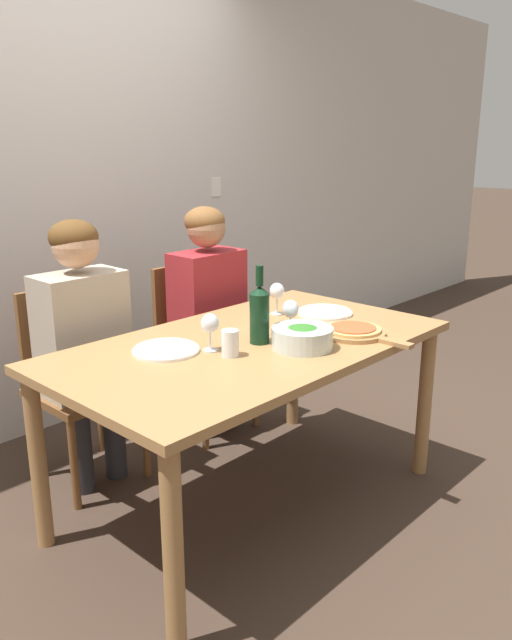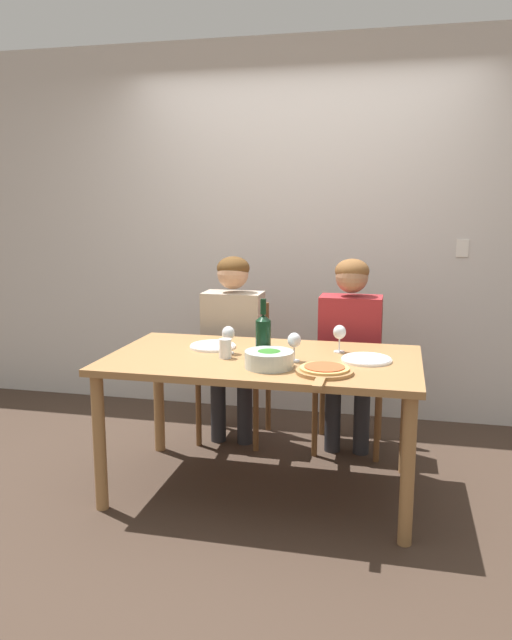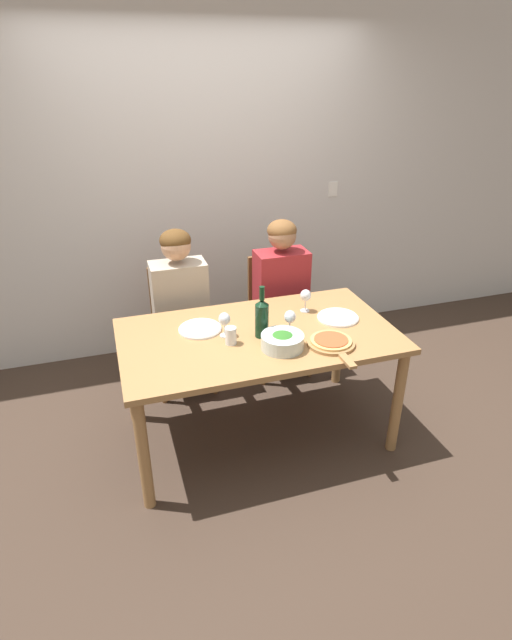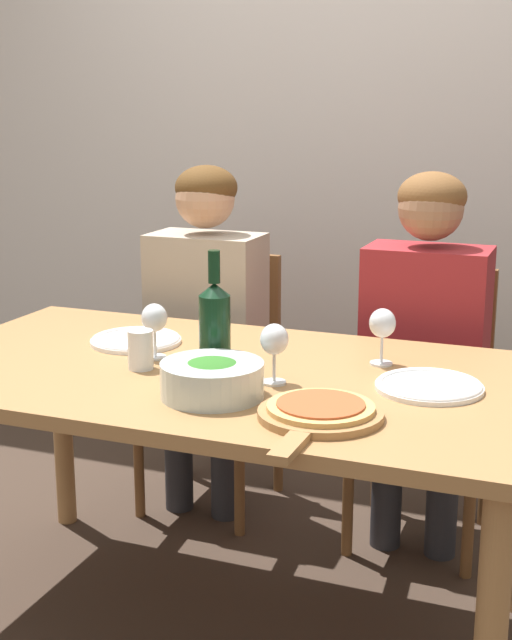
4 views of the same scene
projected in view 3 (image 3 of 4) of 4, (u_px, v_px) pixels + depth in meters
name	position (u px, v px, depth m)	size (l,w,h in m)	color
ground_plane	(258.00, 432.00, 3.32)	(40.00, 40.00, 0.00)	#3D2D23
back_wall	(204.00, 185.00, 3.88)	(10.00, 0.06, 2.70)	silver
dining_table	(258.00, 346.00, 3.02)	(1.64, 0.92, 0.75)	#9E7042
chair_left	(180.00, 323.00, 3.68)	(0.42, 0.42, 0.89)	brown
chair_right	(276.00, 310.00, 3.88)	(0.42, 0.42, 0.89)	brown
person_woman	(180.00, 298.00, 3.47)	(0.47, 0.51, 1.22)	#28282D
person_man	(282.00, 285.00, 3.67)	(0.47, 0.51, 1.22)	#28282D
wine_bottle	(262.00, 317.00, 2.89)	(0.08, 0.08, 0.32)	black
broccoli_bowl	(282.00, 341.00, 2.80)	(0.24, 0.24, 0.09)	silver
dinner_plate_left	(200.00, 329.00, 3.01)	(0.26, 0.26, 0.02)	white
dinner_plate_right	(338.00, 317.00, 3.15)	(0.26, 0.26, 0.02)	white
pizza_on_board	(332.00, 343.00, 2.85)	(0.28, 0.42, 0.04)	#9E7042
wine_glass_left	(224.00, 320.00, 2.90)	(0.07, 0.07, 0.15)	silver
wine_glass_right	(306.00, 296.00, 3.20)	(0.07, 0.07, 0.15)	silver
wine_glass_centre	(290.00, 318.00, 2.93)	(0.07, 0.07, 0.15)	silver
water_tumbler	(231.00, 336.00, 2.85)	(0.07, 0.07, 0.10)	silver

